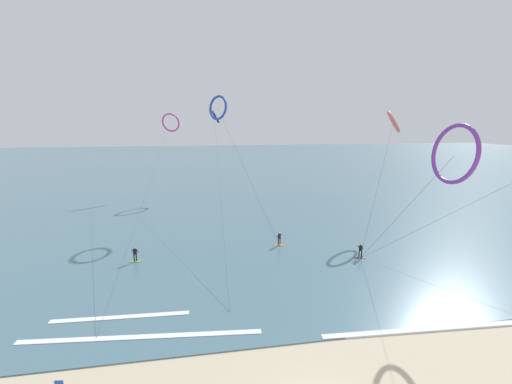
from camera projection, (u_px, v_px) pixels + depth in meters
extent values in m
cube|color=slate|center=(219.00, 164.00, 118.50)|extent=(400.00, 200.00, 0.08)
ellipsoid|color=#8CC62D|center=(136.00, 261.00, 35.04)|extent=(1.40, 0.40, 0.06)
cylinder|color=black|center=(136.00, 257.00, 35.06)|extent=(0.12, 0.12, 0.80)
cylinder|color=black|center=(134.00, 258.00, 34.83)|extent=(0.12, 0.12, 0.80)
cube|color=black|center=(135.00, 252.00, 34.80)|extent=(0.36, 0.37, 0.62)
sphere|color=tan|center=(135.00, 248.00, 34.71)|extent=(0.22, 0.22, 0.22)
cylinder|color=black|center=(137.00, 250.00, 35.08)|extent=(0.43, 0.40, 0.39)
cylinder|color=black|center=(133.00, 252.00, 34.72)|extent=(0.43, 0.40, 0.39)
ellipsoid|color=orange|center=(279.00, 245.00, 39.75)|extent=(1.40, 0.40, 0.06)
cylinder|color=black|center=(278.00, 242.00, 39.57)|extent=(0.12, 0.12, 0.80)
cylinder|color=black|center=(280.00, 242.00, 39.74)|extent=(0.12, 0.12, 0.80)
cube|color=black|center=(279.00, 236.00, 39.51)|extent=(0.38, 0.33, 0.62)
sphere|color=tan|center=(279.00, 233.00, 39.42)|extent=(0.22, 0.22, 0.22)
cylinder|color=black|center=(278.00, 236.00, 39.48)|extent=(0.33, 0.48, 0.39)
cylinder|color=black|center=(280.00, 235.00, 39.75)|extent=(0.33, 0.48, 0.39)
ellipsoid|color=black|center=(360.00, 258.00, 36.06)|extent=(1.40, 0.40, 0.06)
cylinder|color=black|center=(359.00, 254.00, 36.06)|extent=(0.12, 0.12, 0.80)
cylinder|color=black|center=(361.00, 254.00, 35.87)|extent=(0.12, 0.12, 0.80)
cube|color=black|center=(361.00, 248.00, 35.82)|extent=(0.35, 0.38, 0.62)
sphere|color=tan|center=(361.00, 245.00, 35.73)|extent=(0.22, 0.22, 0.22)
cylinder|color=black|center=(358.00, 247.00, 36.07)|extent=(0.45, 0.38, 0.39)
cylinder|color=black|center=(362.00, 248.00, 35.77)|extent=(0.45, 0.38, 0.39)
torus|color=#2647B7|center=(218.00, 108.00, 51.24)|extent=(3.27, 3.59, 3.97)
cylinder|color=#3F3F3F|center=(245.00, 169.00, 45.52)|extent=(6.39, 16.74, 17.14)
torus|color=#EA7260|center=(394.00, 122.00, 48.64)|extent=(3.71, 4.37, 3.41)
cylinder|color=#3F3F3F|center=(379.00, 181.00, 42.38)|extent=(11.69, 14.46, 14.95)
torus|color=navy|center=(214.00, 115.00, 68.55)|extent=(2.67, 4.07, 3.54)
cylinder|color=#3F3F3F|center=(219.00, 170.00, 47.03)|extent=(0.97, 48.15, 16.38)
torus|color=#CC288E|center=(171.00, 122.00, 69.50)|extent=(4.10, 3.18, 4.02)
cylinder|color=#3F3F3F|center=(152.00, 176.00, 45.87)|extent=(1.16, 52.14, 14.89)
torus|color=purple|center=(454.00, 154.00, 27.06)|extent=(0.91, 5.17, 5.17)
cylinder|color=#3F3F3F|center=(400.00, 215.00, 31.59)|extent=(3.94, 7.31, 12.21)
cylinder|color=#3F3F3F|center=(448.00, 215.00, 34.35)|extent=(17.37, 4.12, 10.60)
cube|color=white|center=(425.00, 330.00, 23.58)|extent=(15.70, 1.26, 0.12)
cube|color=white|center=(141.00, 337.00, 22.72)|extent=(17.05, 2.03, 0.12)
cube|color=white|center=(121.00, 318.00, 25.03)|extent=(10.50, 0.96, 0.12)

